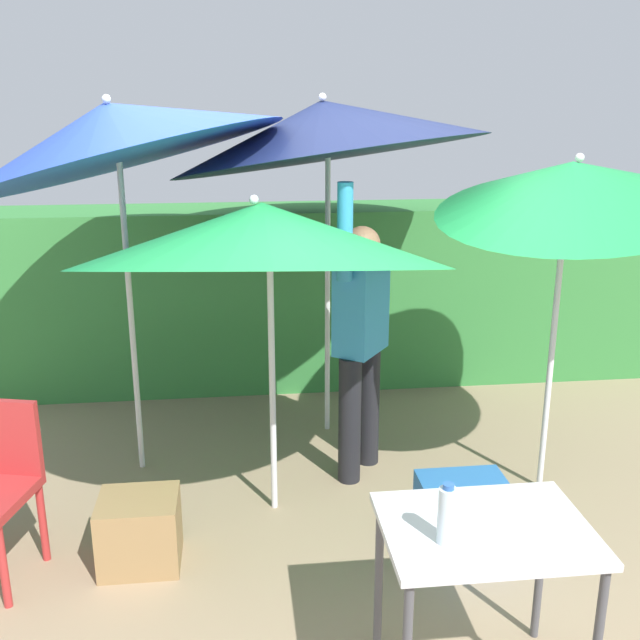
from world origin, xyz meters
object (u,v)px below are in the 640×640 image
at_px(umbrella_rainbow, 572,186).
at_px(crate_cardboard, 140,531).
at_px(umbrella_orange, 325,129).
at_px(cooler_box, 463,515).
at_px(folding_table, 485,547).
at_px(umbrella_yellow, 262,236).
at_px(person_vendor, 361,334).
at_px(bottle_water, 447,515).
at_px(umbrella_navy, 113,133).

bearing_deg(umbrella_rainbow, crate_cardboard, -168.19).
distance_m(umbrella_rainbow, umbrella_orange, 1.62).
bearing_deg(umbrella_orange, cooler_box, -70.10).
height_order(umbrella_rainbow, crate_cardboard, umbrella_rainbow).
bearing_deg(cooler_box, folding_table, -103.84).
relative_size(umbrella_orange, cooler_box, 5.51).
distance_m(umbrella_rainbow, cooler_box, 1.89).
height_order(umbrella_rainbow, cooler_box, umbrella_rainbow).
bearing_deg(crate_cardboard, umbrella_yellow, 34.92).
bearing_deg(person_vendor, umbrella_orange, 102.83).
height_order(person_vendor, bottle_water, person_vendor).
height_order(person_vendor, crate_cardboard, person_vendor).
bearing_deg(umbrella_yellow, umbrella_rainbow, 0.81).
xyz_separation_m(cooler_box, crate_cardboard, (-1.70, 0.05, -0.00)).
relative_size(umbrella_orange, crate_cardboard, 6.34).
xyz_separation_m(umbrella_orange, umbrella_navy, (-1.28, -0.46, 0.01)).
distance_m(person_vendor, bottle_water, 1.97).
xyz_separation_m(umbrella_navy, folding_table, (1.59, -2.06, -1.48)).
relative_size(umbrella_rainbow, crate_cardboard, 5.44).
xyz_separation_m(umbrella_rainbow, person_vendor, (-1.10, 0.36, -0.93)).
xyz_separation_m(umbrella_rainbow, bottle_water, (-1.12, -1.61, -0.99)).
xyz_separation_m(umbrella_navy, bottle_water, (1.41, -2.15, -1.27)).
bearing_deg(umbrella_yellow, umbrella_navy, 145.53).
bearing_deg(umbrella_orange, person_vendor, -77.17).
xyz_separation_m(cooler_box, bottle_water, (-0.43, -1.06, 0.68)).
xyz_separation_m(umbrella_navy, crate_cardboard, (0.13, -1.03, -1.95)).
bearing_deg(umbrella_yellow, cooler_box, -27.19).
bearing_deg(bottle_water, person_vendor, 89.62).
relative_size(crate_cardboard, bottle_water, 1.69).
bearing_deg(umbrella_navy, person_vendor, -7.11).
height_order(umbrella_orange, umbrella_yellow, umbrella_orange).
xyz_separation_m(umbrella_orange, cooler_box, (0.56, -1.54, -1.94)).
distance_m(person_vendor, folding_table, 1.91).
xyz_separation_m(person_vendor, cooler_box, (0.41, -0.91, -0.74)).
distance_m(umbrella_orange, umbrella_navy, 1.35).
distance_m(umbrella_yellow, crate_cardboard, 1.66).
bearing_deg(umbrella_yellow, crate_cardboard, -145.08).
height_order(umbrella_orange, folding_table, umbrella_orange).
bearing_deg(crate_cardboard, person_vendor, 33.66).
bearing_deg(umbrella_orange, folding_table, -82.82).
xyz_separation_m(umbrella_rainbow, umbrella_orange, (-1.25, 0.99, 0.27)).
bearing_deg(umbrella_orange, bottle_water, -87.12).
xyz_separation_m(person_vendor, crate_cardboard, (-1.29, -0.86, -0.75)).
relative_size(umbrella_yellow, crate_cardboard, 5.11).
xyz_separation_m(umbrella_orange, person_vendor, (0.14, -0.63, -1.19)).
height_order(umbrella_yellow, crate_cardboard, umbrella_yellow).
bearing_deg(bottle_water, folding_table, 25.47).
relative_size(umbrella_orange, bottle_water, 10.69).
bearing_deg(folding_table, umbrella_yellow, 117.45).
bearing_deg(person_vendor, umbrella_rainbow, -17.95).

